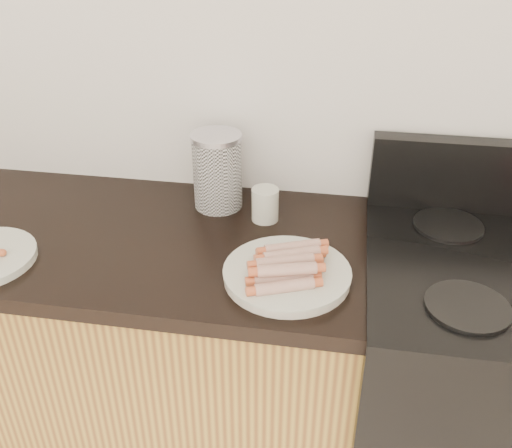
% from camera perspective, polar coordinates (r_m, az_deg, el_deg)
% --- Properties ---
extents(wall_back, '(4.00, 0.04, 2.60)m').
position_cam_1_polar(wall_back, '(1.58, -2.66, 16.75)').
color(wall_back, silver).
rests_on(wall_back, ground).
extents(stove, '(0.76, 0.65, 0.91)m').
position_cam_1_polar(stove, '(1.76, 22.42, -16.44)').
color(stove, black).
rests_on(stove, floor).
extents(burner_near_left, '(0.18, 0.18, 0.01)m').
position_cam_1_polar(burner_near_left, '(1.30, 20.40, -7.75)').
color(burner_near_left, black).
rests_on(burner_near_left, stove).
extents(burner_far_left, '(0.18, 0.18, 0.01)m').
position_cam_1_polar(burner_far_left, '(1.58, 18.68, -0.12)').
color(burner_far_left, black).
rests_on(burner_far_left, stove).
extents(main_plate, '(0.38, 0.38, 0.02)m').
position_cam_1_polar(main_plate, '(1.32, 3.11, -5.14)').
color(main_plate, white).
rests_on(main_plate, counter_slab).
extents(hotdog_pile, '(0.13, 0.22, 0.05)m').
position_cam_1_polar(hotdog_pile, '(1.30, 3.15, -3.95)').
color(hotdog_pile, '#9A382D').
rests_on(hotdog_pile, main_plate).
extents(canister, '(0.14, 0.14, 0.21)m').
position_cam_1_polar(canister, '(1.58, -3.88, 5.34)').
color(canister, white).
rests_on(canister, counter_slab).
extents(mug, '(0.09, 0.09, 0.09)m').
position_cam_1_polar(mug, '(1.53, 0.92, 1.97)').
color(mug, white).
rests_on(mug, counter_slab).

